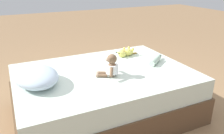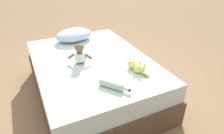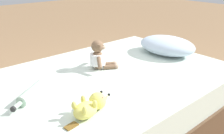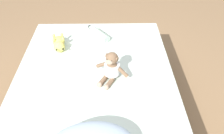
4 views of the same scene
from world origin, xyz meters
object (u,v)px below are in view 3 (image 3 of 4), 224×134
at_px(plush_monkey, 99,57).
at_px(glass_bottle, 31,93).
at_px(bed, 112,102).
at_px(plush_yellow_creature, 91,106).
at_px(pillow, 167,45).

distance_m(plush_monkey, glass_bottle, 0.63).
height_order(bed, plush_yellow_creature, plush_yellow_creature).
bearing_deg(glass_bottle, bed, 87.17).
distance_m(plush_yellow_creature, glass_bottle, 0.42).
bearing_deg(plush_yellow_creature, plush_monkey, 138.30).
height_order(plush_monkey, plush_yellow_creature, plush_monkey).
distance_m(pillow, plush_yellow_creature, 1.18).
xyz_separation_m(plush_yellow_creature, glass_bottle, (-0.37, -0.19, -0.01)).
bearing_deg(bed, plush_monkey, -173.00).
relative_size(pillow, plush_monkey, 2.21).
relative_size(bed, plush_monkey, 7.04).
bearing_deg(plush_yellow_creature, glass_bottle, -153.62).
bearing_deg(plush_monkey, bed, 7.00).
xyz_separation_m(bed, plush_yellow_creature, (0.34, -0.45, 0.31)).
distance_m(bed, pillow, 0.76).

